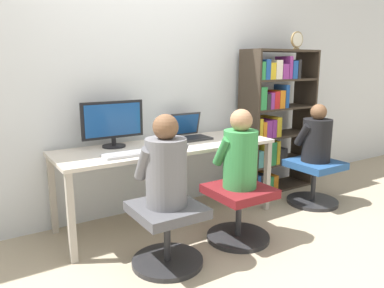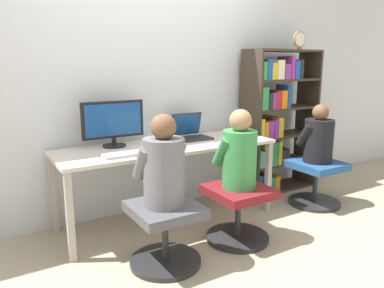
% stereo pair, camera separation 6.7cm
% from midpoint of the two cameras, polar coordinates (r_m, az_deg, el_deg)
% --- Properties ---
extents(ground_plane, '(14.00, 14.00, 0.00)m').
position_cam_midpoint_polar(ground_plane, '(3.31, -0.23, -13.42)').
color(ground_plane, tan).
extents(wall_back, '(10.00, 0.05, 2.60)m').
position_cam_midpoint_polar(wall_back, '(3.63, -6.27, 10.07)').
color(wall_back, silver).
rests_on(wall_back, ground_plane).
extents(desk, '(1.98, 0.66, 0.72)m').
position_cam_midpoint_polar(desk, '(3.36, -3.15, -1.27)').
color(desk, beige).
rests_on(desk, ground_plane).
extents(desktop_monitor, '(0.55, 0.20, 0.40)m').
position_cam_midpoint_polar(desktop_monitor, '(3.30, -11.33, 3.11)').
color(desktop_monitor, black).
rests_on(desktop_monitor, desk).
extents(laptop, '(0.33, 0.29, 0.24)m').
position_cam_midpoint_polar(laptop, '(3.61, 0.32, 1.61)').
color(laptop, '#2D2D30').
rests_on(laptop, desk).
extents(keyboard, '(0.41, 0.16, 0.03)m').
position_cam_midpoint_polar(keyboard, '(3.01, -9.07, -1.45)').
color(keyboard, '#B2B2B7').
rests_on(keyboard, desk).
extents(computer_mouse_by_keyboard, '(0.06, 0.10, 0.03)m').
position_cam_midpoint_polar(computer_mouse_by_keyboard, '(3.13, -4.36, -0.75)').
color(computer_mouse_by_keyboard, silver).
rests_on(computer_mouse_by_keyboard, desk).
extents(office_chair_left, '(0.52, 0.52, 0.45)m').
position_cam_midpoint_polar(office_chair_left, '(2.75, -3.41, -12.94)').
color(office_chair_left, '#262628').
rests_on(office_chair_left, ground_plane).
extents(office_chair_right, '(0.52, 0.52, 0.45)m').
position_cam_midpoint_polar(office_chair_right, '(3.12, 7.66, -9.86)').
color(office_chair_right, '#262628').
rests_on(office_chair_right, ground_plane).
extents(person_at_monitor, '(0.35, 0.32, 0.65)m').
position_cam_midpoint_polar(person_at_monitor, '(2.59, -3.59, -3.44)').
color(person_at_monitor, slate).
rests_on(person_at_monitor, office_chair_left).
extents(person_at_laptop, '(0.33, 0.30, 0.63)m').
position_cam_midpoint_polar(person_at_laptop, '(2.98, 7.85, -1.48)').
color(person_at_laptop, '#388C47').
rests_on(person_at_laptop, office_chair_right).
extents(bookshelf, '(0.89, 0.34, 1.58)m').
position_cam_midpoint_polar(bookshelf, '(4.24, 12.76, 3.34)').
color(bookshelf, '#382D23').
rests_on(bookshelf, ground_plane).
extents(desk_clock, '(0.17, 0.03, 0.19)m').
position_cam_midpoint_polar(desk_clock, '(4.31, 16.50, 14.98)').
color(desk_clock, olive).
rests_on(desk_clock, bookshelf).
extents(office_chair_side, '(0.52, 0.52, 0.45)m').
position_cam_midpoint_polar(office_chair_side, '(4.06, 18.78, -5.17)').
color(office_chair_side, '#262628').
rests_on(office_chair_side, ground_plane).
extents(person_near_shelf, '(0.35, 0.30, 0.58)m').
position_cam_midpoint_polar(person_near_shelf, '(3.96, 19.16, 0.92)').
color(person_near_shelf, black).
rests_on(person_near_shelf, office_chair_side).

